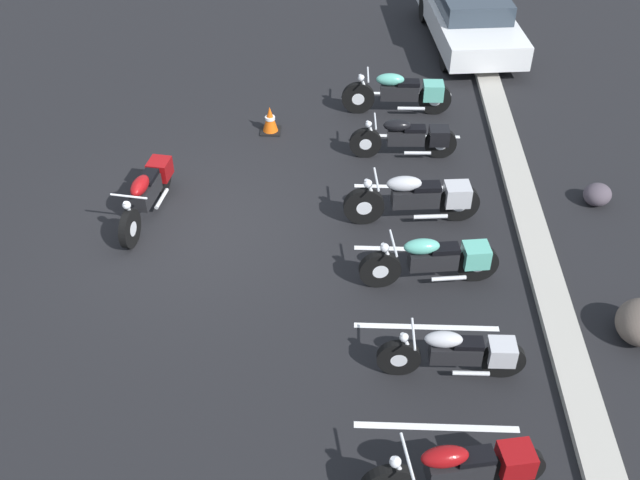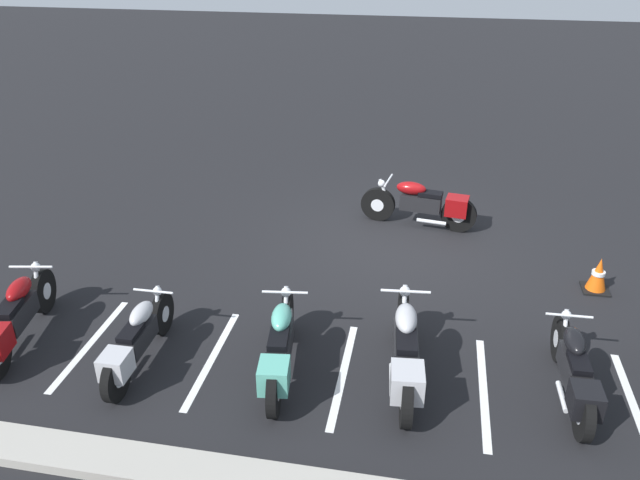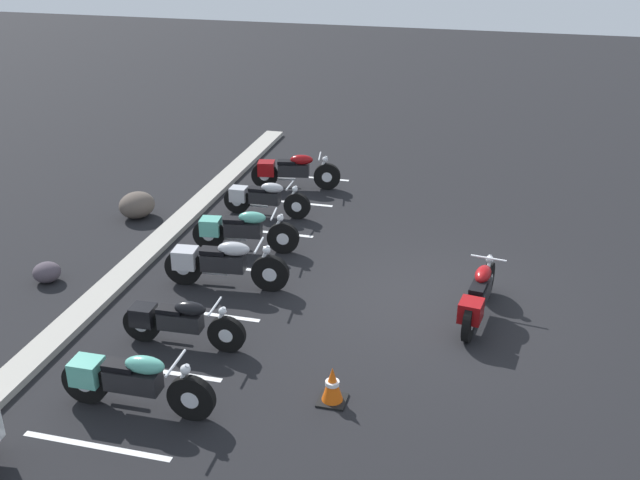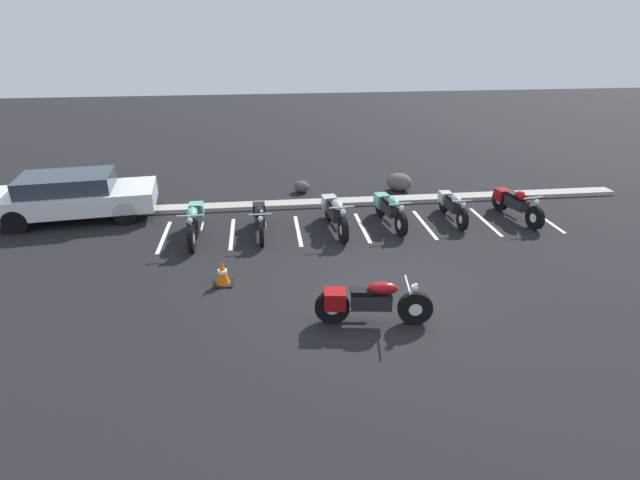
# 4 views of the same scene
# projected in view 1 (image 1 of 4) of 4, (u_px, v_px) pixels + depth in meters

# --- Properties ---
(ground) EXTENTS (60.00, 60.00, 0.00)m
(ground) POSITION_uv_depth(u_px,v_px,m) (197.00, 228.00, 12.64)
(ground) COLOR black
(motorcycle_maroon_featured) EXTENTS (2.18, 0.70, 0.86)m
(motorcycle_maroon_featured) POSITION_uv_depth(u_px,v_px,m) (148.00, 191.00, 12.69)
(motorcycle_maroon_featured) COLOR black
(motorcycle_maroon_featured) RESTS_ON ground
(parked_bike_0) EXTENTS (0.63, 2.25, 0.89)m
(parked_bike_0) POSITION_uv_depth(u_px,v_px,m) (402.00, 93.00, 15.34)
(parked_bike_0) COLOR black
(parked_bike_0) RESTS_ON ground
(parked_bike_1) EXTENTS (0.57, 2.03, 0.80)m
(parked_bike_1) POSITION_uv_depth(u_px,v_px,m) (409.00, 138.00, 14.08)
(parked_bike_1) COLOR black
(parked_bike_1) RESTS_ON ground
(parked_bike_2) EXTENTS (0.65, 2.30, 0.91)m
(parked_bike_2) POSITION_uv_depth(u_px,v_px,m) (419.00, 198.00, 12.50)
(parked_bike_2) COLOR black
(parked_bike_2) RESTS_ON ground
(parked_bike_3) EXTENTS (0.67, 2.15, 0.85)m
(parked_bike_3) POSITION_uv_depth(u_px,v_px,m) (437.00, 260.00, 11.32)
(parked_bike_3) COLOR black
(parked_bike_3) RESTS_ON ground
(parked_bike_4) EXTENTS (0.56, 1.99, 0.78)m
(parked_bike_4) POSITION_uv_depth(u_px,v_px,m) (460.00, 353.00, 9.91)
(parked_bike_4) COLOR black
(parked_bike_4) RESTS_ON ground
(parked_bike_5) EXTENTS (0.74, 2.15, 0.85)m
(parked_bike_5) POSITION_uv_depth(u_px,v_px,m) (464.00, 469.00, 8.51)
(parked_bike_5) COLOR black
(parked_bike_5) RESTS_ON ground
(car_white) EXTENTS (4.47, 2.26, 1.29)m
(car_white) POSITION_uv_depth(u_px,v_px,m) (469.00, 16.00, 17.86)
(car_white) COLOR black
(car_white) RESTS_ON ground
(concrete_curb) EXTENTS (18.00, 0.50, 0.12)m
(concrete_curb) POSITION_uv_depth(u_px,v_px,m) (533.00, 233.00, 12.44)
(concrete_curb) COLOR #A8A399
(concrete_curb) RESTS_ON ground
(landscape_rock_1) EXTENTS (0.67, 0.68, 0.38)m
(landscape_rock_1) POSITION_uv_depth(u_px,v_px,m) (597.00, 195.00, 13.06)
(landscape_rock_1) COLOR #4A414A
(landscape_rock_1) RESTS_ON ground
(traffic_cone) EXTENTS (0.40, 0.40, 0.56)m
(traffic_cone) POSITION_uv_depth(u_px,v_px,m) (270.00, 120.00, 14.90)
(traffic_cone) COLOR black
(traffic_cone) RESTS_ON ground
(stall_line_0) EXTENTS (0.10, 2.10, 0.00)m
(stall_line_0) POSITION_uv_depth(u_px,v_px,m) (403.00, 93.00, 16.28)
(stall_line_0) COLOR white
(stall_line_0) RESTS_ON ground
(stall_line_1) EXTENTS (0.10, 2.10, 0.00)m
(stall_line_1) POSITION_uv_depth(u_px,v_px,m) (407.00, 136.00, 14.92)
(stall_line_1) COLOR white
(stall_line_1) RESTS_ON ground
(stall_line_2) EXTENTS (0.10, 2.10, 0.00)m
(stall_line_2) POSITION_uv_depth(u_px,v_px,m) (412.00, 187.00, 13.57)
(stall_line_2) COLOR white
(stall_line_2) RESTS_ON ground
(stall_line_3) EXTENTS (0.10, 2.10, 0.00)m
(stall_line_3) POSITION_uv_depth(u_px,v_px,m) (419.00, 249.00, 12.21)
(stall_line_3) COLOR white
(stall_line_3) RESTS_ON ground
(stall_line_4) EXTENTS (0.10, 2.10, 0.00)m
(stall_line_4) POSITION_uv_depth(u_px,v_px,m) (426.00, 327.00, 10.85)
(stall_line_4) COLOR white
(stall_line_4) RESTS_ON ground
(stall_line_5) EXTENTS (0.10, 2.10, 0.00)m
(stall_line_5) POSITION_uv_depth(u_px,v_px,m) (436.00, 427.00, 9.49)
(stall_line_5) COLOR white
(stall_line_5) RESTS_ON ground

